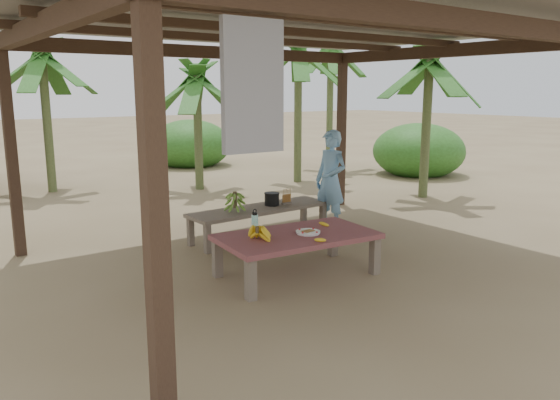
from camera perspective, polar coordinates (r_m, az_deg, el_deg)
ground at (r=7.00m, az=1.63°, el=-6.33°), size 80.00×80.00×0.00m
pavilion at (r=6.68m, az=1.76°, el=16.96°), size 6.60×5.60×2.95m
work_table at (r=6.33m, az=1.77°, el=-4.14°), size 1.88×1.16×0.50m
bench at (r=7.99m, az=-2.08°, el=-1.16°), size 2.22×0.69×0.45m
ripe_banana_bunch at (r=6.01m, az=-2.40°, el=-3.47°), size 0.34×0.31×0.18m
plate at (r=6.32m, az=2.95°, el=-3.39°), size 0.29×0.29×0.04m
loose_banana_front at (r=5.99m, az=4.22°, el=-4.19°), size 0.15×0.10×0.04m
loose_banana_side at (r=6.70m, az=4.61°, el=-2.53°), size 0.07×0.16×0.04m
water_flask at (r=6.30m, az=-2.65°, el=-2.46°), size 0.08×0.08×0.29m
green_banana_stalk at (r=7.70m, az=-4.72°, el=-0.11°), size 0.27×0.27×0.30m
cooking_pot at (r=8.10m, az=-0.86°, el=0.08°), size 0.22×0.22×0.18m
skewer_rack at (r=8.18m, az=0.70°, el=0.40°), size 0.18×0.09×0.24m
woman at (r=8.37m, az=5.32°, el=2.02°), size 0.43×0.60×1.55m
banana_plant_ne at (r=12.84m, az=1.92°, el=14.27°), size 1.80×1.80×3.27m
banana_plant_n at (r=11.95m, az=-8.68°, el=11.41°), size 1.80×1.80×2.64m
banana_plant_nw at (r=12.50m, az=-23.56°, el=12.60°), size 1.80×1.80×3.08m
banana_plant_e at (r=11.29m, az=15.30°, el=12.61°), size 1.80×1.80×2.93m
banana_plant_far at (r=15.38m, az=5.32°, el=14.72°), size 1.80×1.80×3.54m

